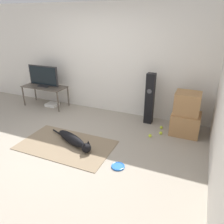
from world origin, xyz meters
name	(u,v)px	position (x,y,z in m)	size (l,w,h in m)	color
ground_plane	(56,150)	(0.00, 0.00, 0.00)	(12.00, 12.00, 0.00)	#9E9384
wall_back	(104,60)	(0.00, 2.10, 1.27)	(8.00, 0.06, 2.55)	silver
area_rug	(66,145)	(0.08, 0.20, 0.01)	(1.75, 1.03, 0.01)	#847056
dog	(74,140)	(0.22, 0.26, 0.11)	(1.10, 0.49, 0.22)	black
frisbee	(118,166)	(1.22, -0.02, 0.01)	(0.22, 0.22, 0.03)	blue
cardboard_box_lower	(185,124)	(2.07, 1.56, 0.22)	(0.56, 0.51, 0.44)	#A87A4C
cardboard_box_upper	(187,103)	(2.06, 1.57, 0.66)	(0.48, 0.44, 0.44)	#A87A4C
floor_speaker	(150,99)	(1.25, 1.78, 0.57)	(0.18, 0.19, 1.14)	black
tv_stand	(45,88)	(-1.56, 1.70, 0.49)	(1.18, 0.51, 0.55)	brown
tv	(43,76)	(-1.56, 1.70, 0.81)	(0.88, 0.20, 0.54)	#232326
tennis_ball_by_boxes	(161,127)	(1.60, 1.56, 0.03)	(0.07, 0.07, 0.07)	#C6E033
tennis_ball_near_speaker	(161,133)	(1.64, 1.31, 0.03)	(0.07, 0.07, 0.07)	#C6E033
tennis_ball_loose_on_carpet	(150,136)	(1.46, 1.12, 0.03)	(0.07, 0.07, 0.07)	#C6E033
game_console	(52,104)	(-1.41, 1.74, 0.04)	(0.30, 0.26, 0.07)	white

